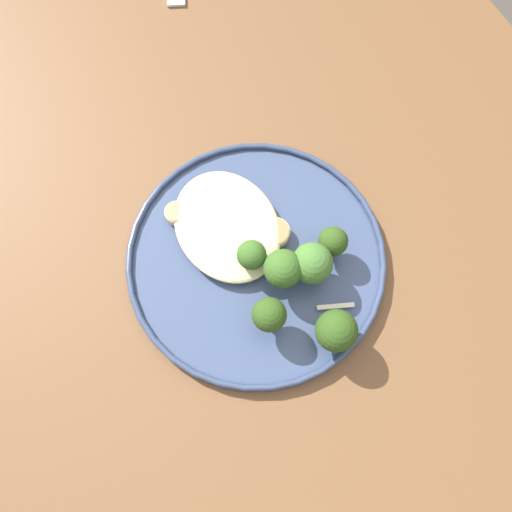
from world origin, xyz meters
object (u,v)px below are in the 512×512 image
(seared_scallop_left_edge, at_px, (274,233))
(dinner_plate, at_px, (256,259))
(seared_scallop_right_edge, at_px, (211,247))
(seared_scallop_center_golden, at_px, (177,213))
(broccoli_floret_left_leaning, at_px, (283,269))
(broccoli_floret_front_edge, at_px, (336,331))
(broccoli_floret_small_sprig, at_px, (252,256))
(broccoli_floret_tall_stalk, at_px, (333,242))
(broccoli_floret_beside_noodles, at_px, (269,315))
(seared_scallop_half_hidden, at_px, (235,257))
(broccoli_floret_near_rim, at_px, (312,264))
(seared_scallop_rear_pale, at_px, (236,236))
(seared_scallop_tilted_round, at_px, (244,208))

(seared_scallop_left_edge, bearing_deg, dinner_plate, -66.08)
(seared_scallop_right_edge, relative_size, seared_scallop_center_golden, 1.03)
(broccoli_floret_left_leaning, height_order, broccoli_floret_front_edge, broccoli_floret_left_leaning)
(seared_scallop_right_edge, height_order, seared_scallop_center_golden, same)
(broccoli_floret_small_sprig, bearing_deg, seared_scallop_center_golden, -153.37)
(dinner_plate, xyz_separation_m, seared_scallop_left_edge, (-0.01, 0.03, 0.01))
(broccoli_floret_tall_stalk, bearing_deg, broccoli_floret_beside_noodles, -69.64)
(seared_scallop_center_golden, bearing_deg, broccoli_floret_left_leaning, 28.05)
(seared_scallop_left_edge, bearing_deg, seared_scallop_center_golden, -131.04)
(broccoli_floret_beside_noodles, bearing_deg, broccoli_floret_front_edge, 48.04)
(seared_scallop_left_edge, bearing_deg, seared_scallop_half_hidden, -85.98)
(seared_scallop_half_hidden, bearing_deg, broccoli_floret_near_rim, 49.37)
(dinner_plate, bearing_deg, broccoli_floret_near_rim, 43.64)
(seared_scallop_left_edge, height_order, seared_scallop_center_golden, seared_scallop_center_golden)
(seared_scallop_rear_pale, bearing_deg, seared_scallop_tilted_round, 135.59)
(broccoli_floret_near_rim, bearing_deg, broccoli_floret_left_leaning, -106.53)
(seared_scallop_half_hidden, height_order, seared_scallop_right_edge, seared_scallop_half_hidden)
(seared_scallop_half_hidden, height_order, broccoli_floret_front_edge, broccoli_floret_front_edge)
(dinner_plate, height_order, broccoli_floret_beside_noodles, broccoli_floret_beside_noodles)
(seared_scallop_tilted_round, bearing_deg, seared_scallop_half_hidden, -39.16)
(dinner_plate, xyz_separation_m, seared_scallop_right_edge, (-0.03, -0.04, 0.01))
(seared_scallop_center_golden, distance_m, broccoli_floret_front_edge, 0.22)
(dinner_plate, bearing_deg, broccoli_floret_front_edge, 13.50)
(broccoli_floret_left_leaning, height_order, broccoli_floret_tall_stalk, broccoli_floret_left_leaning)
(seared_scallop_right_edge, height_order, broccoli_floret_small_sprig, broccoli_floret_small_sprig)
(broccoli_floret_left_leaning, xyz_separation_m, broccoli_floret_near_rim, (0.01, 0.03, -0.00))
(broccoli_floret_left_leaning, bearing_deg, seared_scallop_half_hidden, -143.67)
(broccoli_floret_front_edge, distance_m, broccoli_floret_near_rim, 0.07)
(seared_scallop_tilted_round, bearing_deg, seared_scallop_center_golden, -114.92)
(dinner_plate, bearing_deg, seared_scallop_rear_pale, -165.61)
(seared_scallop_center_golden, height_order, broccoli_floret_tall_stalk, broccoli_floret_tall_stalk)
(seared_scallop_left_edge, bearing_deg, seared_scallop_right_edge, -105.46)
(seared_scallop_left_edge, relative_size, broccoli_floret_small_sprig, 0.69)
(broccoli_floret_small_sprig, bearing_deg, seared_scallop_half_hidden, -135.46)
(seared_scallop_half_hidden, xyz_separation_m, seared_scallop_tilted_round, (-0.05, 0.04, 0.00))
(seared_scallop_right_edge, bearing_deg, broccoli_floret_tall_stalk, 59.96)
(seared_scallop_right_edge, xyz_separation_m, seared_scallop_tilted_round, (-0.02, 0.05, 0.00))
(broccoli_floret_tall_stalk, bearing_deg, broccoli_floret_front_edge, -29.91)
(broccoli_floret_front_edge, distance_m, broccoli_floret_beside_noodles, 0.07)
(seared_scallop_rear_pale, relative_size, broccoli_floret_tall_stalk, 0.51)
(broccoli_floret_beside_noodles, height_order, broccoli_floret_near_rim, broccoli_floret_near_rim)
(seared_scallop_half_hidden, height_order, broccoli_floret_left_leaning, broccoli_floret_left_leaning)
(dinner_plate, distance_m, seared_scallop_center_golden, 0.10)
(broccoli_floret_front_edge, bearing_deg, broccoli_floret_left_leaning, -169.03)
(seared_scallop_left_edge, distance_m, broccoli_floret_tall_stalk, 0.07)
(dinner_plate, relative_size, seared_scallop_rear_pale, 11.37)
(dinner_plate, bearing_deg, broccoli_floret_left_leaning, 19.07)
(broccoli_floret_tall_stalk, relative_size, broccoli_floret_near_rim, 0.80)
(broccoli_floret_tall_stalk, bearing_deg, seared_scallop_tilted_round, -145.82)
(seared_scallop_half_hidden, bearing_deg, broccoli_floret_beside_noodles, -1.75)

